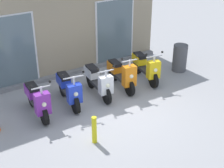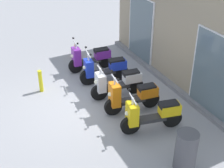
{
  "view_description": "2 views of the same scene",
  "coord_description": "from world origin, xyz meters",
  "px_view_note": "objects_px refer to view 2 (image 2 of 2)",
  "views": [
    {
      "loc": [
        -4.43,
        -6.49,
        4.85
      ],
      "look_at": [
        0.22,
        0.65,
        0.52
      ],
      "focal_mm": 53.87,
      "sensor_mm": 36.0,
      "label": 1
    },
    {
      "loc": [
        7.41,
        -2.62,
        5.21
      ],
      "look_at": [
        0.64,
        0.65,
        0.85
      ],
      "focal_mm": 52.58,
      "sensor_mm": 36.0,
      "label": 2
    }
  ],
  "objects_px": {
    "traffic_cone": "(75,50)",
    "trash_bin": "(186,151)",
    "scooter_yellow": "(152,114)",
    "scooter_orange": "(131,96)",
    "scooter_blue": "(104,69)",
    "curb_bollard": "(41,81)",
    "scooter_purple": "(90,58)",
    "scooter_white": "(117,82)"
  },
  "relations": [
    {
      "from": "scooter_white",
      "to": "scooter_yellow",
      "type": "distance_m",
      "value": 1.8
    },
    {
      "from": "scooter_blue",
      "to": "scooter_orange",
      "type": "bearing_deg",
      "value": -0.33
    },
    {
      "from": "scooter_yellow",
      "to": "curb_bollard",
      "type": "height_order",
      "value": "scooter_yellow"
    },
    {
      "from": "curb_bollard",
      "to": "trash_bin",
      "type": "distance_m",
      "value": 4.93
    },
    {
      "from": "scooter_blue",
      "to": "traffic_cone",
      "type": "relative_size",
      "value": 3.07
    },
    {
      "from": "scooter_purple",
      "to": "scooter_yellow",
      "type": "relative_size",
      "value": 0.95
    },
    {
      "from": "traffic_cone",
      "to": "scooter_white",
      "type": "bearing_deg",
      "value": 2.83
    },
    {
      "from": "trash_bin",
      "to": "scooter_white",
      "type": "bearing_deg",
      "value": -179.83
    },
    {
      "from": "scooter_blue",
      "to": "scooter_yellow",
      "type": "distance_m",
      "value": 2.76
    },
    {
      "from": "scooter_purple",
      "to": "trash_bin",
      "type": "xyz_separation_m",
      "value": [
        5.17,
        0.07,
        0.0
      ]
    },
    {
      "from": "scooter_blue",
      "to": "scooter_yellow",
      "type": "height_order",
      "value": "scooter_blue"
    },
    {
      "from": "trash_bin",
      "to": "traffic_cone",
      "type": "relative_size",
      "value": 1.79
    },
    {
      "from": "scooter_purple",
      "to": "traffic_cone",
      "type": "relative_size",
      "value": 2.97
    },
    {
      "from": "scooter_blue",
      "to": "trash_bin",
      "type": "bearing_deg",
      "value": -0.11
    },
    {
      "from": "scooter_orange",
      "to": "traffic_cone",
      "type": "relative_size",
      "value": 3.09
    },
    {
      "from": "scooter_orange",
      "to": "scooter_purple",
      "type": "bearing_deg",
      "value": -178.49
    },
    {
      "from": "curb_bollard",
      "to": "trash_bin",
      "type": "height_order",
      "value": "trash_bin"
    },
    {
      "from": "scooter_white",
      "to": "scooter_purple",
      "type": "bearing_deg",
      "value": -178.04
    },
    {
      "from": "scooter_yellow",
      "to": "scooter_blue",
      "type": "bearing_deg",
      "value": -179.35
    },
    {
      "from": "scooter_blue",
      "to": "curb_bollard",
      "type": "relative_size",
      "value": 2.28
    },
    {
      "from": "scooter_purple",
      "to": "scooter_white",
      "type": "distance_m",
      "value": 1.92
    },
    {
      "from": "scooter_orange",
      "to": "scooter_white",
      "type": "bearing_deg",
      "value": -179.5
    },
    {
      "from": "scooter_blue",
      "to": "traffic_cone",
      "type": "height_order",
      "value": "scooter_blue"
    },
    {
      "from": "scooter_white",
      "to": "curb_bollard",
      "type": "bearing_deg",
      "value": -123.26
    },
    {
      "from": "scooter_orange",
      "to": "traffic_cone",
      "type": "bearing_deg",
      "value": -177.66
    },
    {
      "from": "scooter_purple",
      "to": "scooter_orange",
      "type": "xyz_separation_m",
      "value": [
        2.76,
        0.07,
        0.02
      ]
    },
    {
      "from": "trash_bin",
      "to": "curb_bollard",
      "type": "bearing_deg",
      "value": -156.68
    },
    {
      "from": "scooter_white",
      "to": "traffic_cone",
      "type": "distance_m",
      "value": 3.16
    },
    {
      "from": "scooter_purple",
      "to": "scooter_blue",
      "type": "relative_size",
      "value": 0.97
    },
    {
      "from": "scooter_orange",
      "to": "scooter_yellow",
      "type": "height_order",
      "value": "scooter_orange"
    },
    {
      "from": "scooter_purple",
      "to": "scooter_orange",
      "type": "distance_m",
      "value": 2.76
    },
    {
      "from": "trash_bin",
      "to": "scooter_purple",
      "type": "bearing_deg",
      "value": -179.17
    },
    {
      "from": "traffic_cone",
      "to": "scooter_yellow",
      "type": "bearing_deg",
      "value": 2.36
    },
    {
      "from": "traffic_cone",
      "to": "trash_bin",
      "type": "bearing_deg",
      "value": 1.48
    },
    {
      "from": "scooter_yellow",
      "to": "trash_bin",
      "type": "bearing_deg",
      "value": -1.56
    },
    {
      "from": "trash_bin",
      "to": "traffic_cone",
      "type": "distance_m",
      "value": 6.4
    },
    {
      "from": "scooter_white",
      "to": "scooter_orange",
      "type": "xyz_separation_m",
      "value": [
        0.84,
        0.01,
        -0.01
      ]
    },
    {
      "from": "scooter_white",
      "to": "scooter_blue",
      "type": "bearing_deg",
      "value": 178.93
    },
    {
      "from": "scooter_white",
      "to": "curb_bollard",
      "type": "xyz_separation_m",
      "value": [
        -1.27,
        -1.94,
        -0.14
      ]
    },
    {
      "from": "scooter_orange",
      "to": "curb_bollard",
      "type": "xyz_separation_m",
      "value": [
        -2.11,
        -1.95,
        -0.13
      ]
    },
    {
      "from": "curb_bollard",
      "to": "scooter_yellow",
      "type": "bearing_deg",
      "value": 32.89
    },
    {
      "from": "scooter_blue",
      "to": "scooter_white",
      "type": "xyz_separation_m",
      "value": [
        0.95,
        -0.02,
        0.03
      ]
    }
  ]
}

